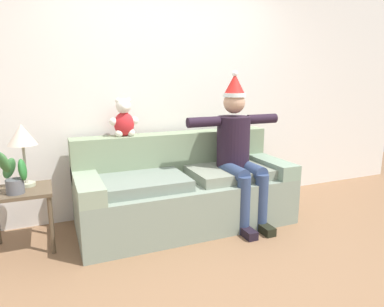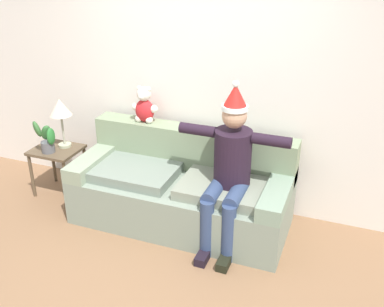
# 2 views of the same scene
# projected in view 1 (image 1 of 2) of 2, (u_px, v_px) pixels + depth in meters

# --- Properties ---
(ground_plane) EXTENTS (10.00, 10.00, 0.00)m
(ground_plane) POSITION_uv_depth(u_px,v_px,m) (233.00, 271.00, 2.66)
(ground_plane) COLOR #856043
(back_wall) EXTENTS (7.00, 0.10, 2.70)m
(back_wall) POSITION_uv_depth(u_px,v_px,m) (166.00, 89.00, 3.76)
(back_wall) COLOR silver
(back_wall) RESTS_ON ground_plane
(couch) EXTENTS (2.13, 0.90, 0.90)m
(couch) POSITION_uv_depth(u_px,v_px,m) (184.00, 190.00, 3.50)
(couch) COLOR gray
(couch) RESTS_ON ground_plane
(person_seated) EXTENTS (1.02, 0.77, 1.54)m
(person_seated) POSITION_uv_depth(u_px,v_px,m) (238.00, 147.00, 3.45)
(person_seated) COLOR black
(person_seated) RESTS_ON ground_plane
(teddy_bear) EXTENTS (0.29, 0.17, 0.38)m
(teddy_bear) POSITION_uv_depth(u_px,v_px,m) (124.00, 119.00, 3.39)
(teddy_bear) COLOR red
(teddy_bear) RESTS_ON couch
(side_table) EXTENTS (0.51, 0.44, 0.54)m
(side_table) POSITION_uv_depth(u_px,v_px,m) (21.00, 200.00, 2.91)
(side_table) COLOR brown
(side_table) RESTS_ON ground_plane
(table_lamp) EXTENTS (0.24, 0.24, 0.55)m
(table_lamp) POSITION_uv_depth(u_px,v_px,m) (22.00, 138.00, 2.90)
(table_lamp) COLOR #AFB595
(table_lamp) RESTS_ON side_table
(potted_plant) EXTENTS (0.25, 0.23, 0.38)m
(potted_plant) POSITION_uv_depth(u_px,v_px,m) (13.00, 175.00, 2.76)
(potted_plant) COLOR #5A5B61
(potted_plant) RESTS_ON side_table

